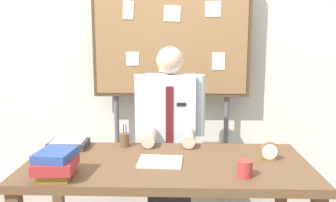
{
  "coord_description": "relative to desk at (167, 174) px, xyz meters",
  "views": [
    {
      "loc": [
        0.08,
        -2.24,
        1.51
      ],
      "look_at": [
        0.0,
        0.2,
        1.09
      ],
      "focal_mm": 40.0,
      "sensor_mm": 36.0,
      "label": 1
    }
  ],
  "objects": [
    {
      "name": "back_wall",
      "position": [
        0.0,
        1.33,
        0.69
      ],
      "size": [
        6.4,
        0.08,
        2.7
      ],
      "primitive_type": "cube",
      "color": "silver",
      "rests_on": "ground_plane"
    },
    {
      "name": "desk",
      "position": [
        0.0,
        0.0,
        0.0
      ],
      "size": [
        1.76,
        0.83,
        0.74
      ],
      "color": "brown",
      "rests_on": "ground_plane"
    },
    {
      "name": "person",
      "position": [
        0.0,
        0.65,
        0.01
      ],
      "size": [
        0.55,
        0.56,
        1.44
      ],
      "color": "#2D2D33",
      "rests_on": "ground_plane"
    },
    {
      "name": "bulletin_board",
      "position": [
        0.0,
        1.13,
        0.83
      ],
      "size": [
        1.4,
        0.09,
        2.06
      ],
      "color": "#4C3823",
      "rests_on": "ground_plane"
    },
    {
      "name": "book_stack",
      "position": [
        -0.61,
        -0.27,
        0.16
      ],
      "size": [
        0.23,
        0.29,
        0.15
      ],
      "color": "olive",
      "rests_on": "desk"
    },
    {
      "name": "open_notebook",
      "position": [
        -0.04,
        -0.02,
        0.09
      ],
      "size": [
        0.28,
        0.24,
        0.01
      ],
      "primitive_type": "cube",
      "rotation": [
        0.0,
        0.0,
        -0.05
      ],
      "color": "white",
      "rests_on": "desk"
    },
    {
      "name": "desk_clock",
      "position": [
        0.64,
        0.04,
        0.14
      ],
      "size": [
        0.12,
        0.04,
        0.12
      ],
      "color": "olive",
      "rests_on": "desk"
    },
    {
      "name": "coffee_mug",
      "position": [
        0.44,
        -0.24,
        0.13
      ],
      "size": [
        0.09,
        0.09,
        0.09
      ],
      "primitive_type": "cylinder",
      "color": "#B23833",
      "rests_on": "desk"
    },
    {
      "name": "pen_holder",
      "position": [
        -0.31,
        0.32,
        0.13
      ],
      "size": [
        0.07,
        0.07,
        0.16
      ],
      "color": "brown",
      "rests_on": "desk"
    },
    {
      "name": "paper_tray",
      "position": [
        -0.7,
        0.27,
        0.11
      ],
      "size": [
        0.26,
        0.2,
        0.06
      ],
      "color": "#333338",
      "rests_on": "desk"
    }
  ]
}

